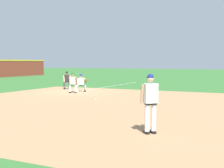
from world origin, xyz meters
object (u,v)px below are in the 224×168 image
object	(u,v)px
pitcher	(151,100)
first_base_bag	(75,91)
baseball	(96,99)
first_baseman	(81,82)
umpire	(67,79)
baserunner	(73,82)

from	to	relation	value
pitcher	first_base_bag	bearing A→B (deg)	42.36
baseball	first_baseman	xyz separation A→B (m)	(3.92, 3.37, 0.69)
first_base_bag	umpire	size ratio (longest dim) A/B	0.26
first_baseman	baserunner	xyz separation A→B (m)	(-1.07, 0.06, 0.06)
first_base_bag	pitcher	bearing A→B (deg)	-137.64
first_base_bag	umpire	xyz separation A→B (m)	(1.87, 1.95, 0.75)
umpire	first_baseman	bearing A→B (deg)	-122.49
baseball	pitcher	size ratio (longest dim) A/B	0.04
first_base_bag	first_baseman	world-z (taller)	first_baseman
pitcher	first_baseman	bearing A→B (deg)	40.22
pitcher	baserunner	distance (m)	13.30
first_base_bag	baserunner	xyz separation A→B (m)	(-0.64, -0.26, 0.75)
pitcher	umpire	xyz separation A→B (m)	(12.18, 11.34, -0.27)
baseball	first_baseman	bearing A→B (deg)	40.68
pitcher	umpire	bearing A→B (deg)	42.97
baseball	pitcher	world-z (taller)	pitcher
first_baseman	baserunner	world-z (taller)	baserunner
first_baseman	umpire	size ratio (longest dim) A/B	0.92
first_base_bag	first_baseman	xyz separation A→B (m)	(0.43, -0.32, 0.69)
baserunner	umpire	world-z (taller)	same
first_base_bag	first_baseman	bearing A→B (deg)	-37.24
baserunner	umpire	bearing A→B (deg)	41.33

